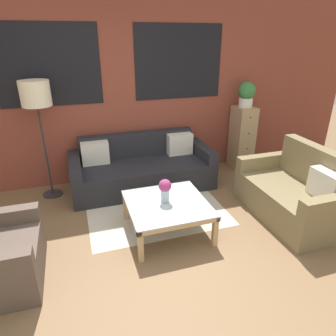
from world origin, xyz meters
TOP-DOWN VIEW (x-y plane):
  - ground_plane at (0.00, 0.00)m, footprint 16.00×16.00m
  - wall_back_brick at (0.00, 2.44)m, footprint 8.40×0.09m
  - rug at (0.20, 1.24)m, footprint 1.81×1.45m
  - couch_dark at (0.20, 1.95)m, footprint 2.12×0.88m
  - settee_vintage at (1.86, 0.50)m, footprint 0.80×1.41m
  - coffee_table at (0.20, 0.67)m, footprint 0.92×0.92m
  - floor_lamp at (-1.14, 2.07)m, footprint 0.38×0.38m
  - drawer_cabinet at (2.06, 2.16)m, footprint 0.32×0.41m
  - potted_plant at (2.06, 2.16)m, footprint 0.28×0.28m
  - flower_vase at (0.19, 0.70)m, footprint 0.15×0.15m

SIDE VIEW (x-z plane):
  - ground_plane at x=0.00m, z-range 0.00..0.00m
  - rug at x=0.20m, z-range 0.00..0.00m
  - couch_dark at x=0.20m, z-range -0.11..0.67m
  - settee_vintage at x=1.86m, z-range -0.15..0.77m
  - coffee_table at x=0.20m, z-range 0.14..0.54m
  - drawer_cabinet at x=2.06m, z-range 0.00..1.08m
  - flower_vase at x=0.19m, z-range 0.42..0.71m
  - potted_plant at x=2.06m, z-range 1.10..1.51m
  - wall_back_brick at x=0.00m, z-range 0.01..2.81m
  - floor_lamp at x=-1.14m, z-range 0.60..2.26m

